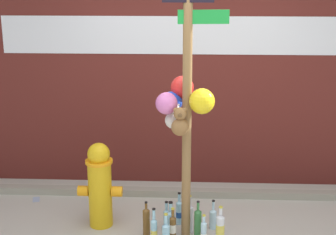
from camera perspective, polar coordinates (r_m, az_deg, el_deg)
The scene contains 17 objects.
building_wall at distance 5.82m, azimuth 2.46°, elevation 9.60°, with size 10.00×0.21×3.61m.
curb_strip at distance 5.80m, azimuth 2.22°, elevation -8.59°, with size 8.00×0.12×0.08m, color gray.
memorial_post at distance 4.43m, azimuth 1.85°, elevation 3.63°, with size 0.64×0.46×2.58m.
fire_hydrant at distance 5.05m, azimuth -7.80°, elevation -7.59°, with size 0.44×0.27×0.87m.
bottle_0 at distance 4.92m, azimuth 0.30°, elevation -11.86°, with size 0.08×0.08×0.36m.
bottle_1 at distance 5.09m, azimuth 5.16°, elevation -11.35°, with size 0.07×0.07×0.31m.
bottle_2 at distance 4.78m, azimuth -1.62°, elevation -12.86°, with size 0.06×0.06×0.37m.
bottle_3 at distance 4.82m, azimuth 0.55°, elevation -12.54°, with size 0.06×0.06×0.35m.
bottle_4 at distance 4.99m, azimuth 2.47°, elevation -11.31°, with size 0.08×0.08×0.39m.
bottle_5 at distance 4.76m, azimuth 4.09°, elevation -13.15°, with size 0.06×0.06×0.33m.
bottle_6 at distance 4.84m, azimuth 3.42°, elevation -12.09°, with size 0.07×0.07×0.41m.
bottle_7 at distance 5.06m, azimuth -0.18°, elevation -11.40°, with size 0.06×0.06×0.30m.
bottle_8 at distance 5.15m, azimuth 1.28°, elevation -10.73°, with size 0.07×0.07×0.34m.
bottle_9 at distance 4.91m, azimuth -2.49°, elevation -11.82°, with size 0.07×0.07×0.37m.
bottle_10 at distance 4.73m, azimuth -0.23°, elevation -13.20°, with size 0.07×0.07×0.35m.
bottle_11 at distance 4.76m, azimuth 5.98°, elevation -12.61°, with size 0.08×0.08×0.41m.
litter_1 at distance 5.91m, azimuth -14.84°, elevation -9.03°, with size 0.14×0.08×0.01m, color #8C99B2.
Camera 1 is at (0.03, -3.97, 2.43)m, focal length 53.31 mm.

